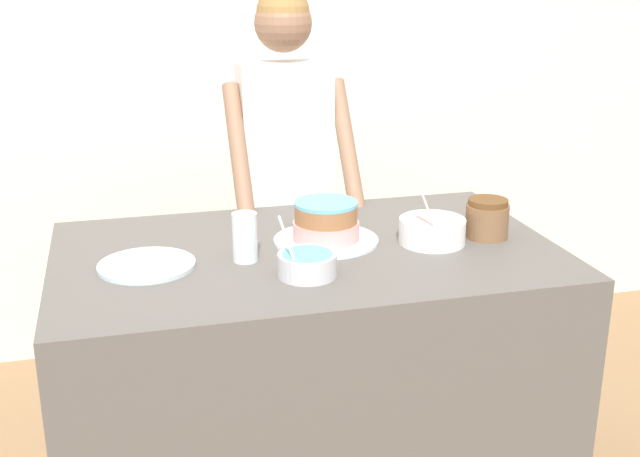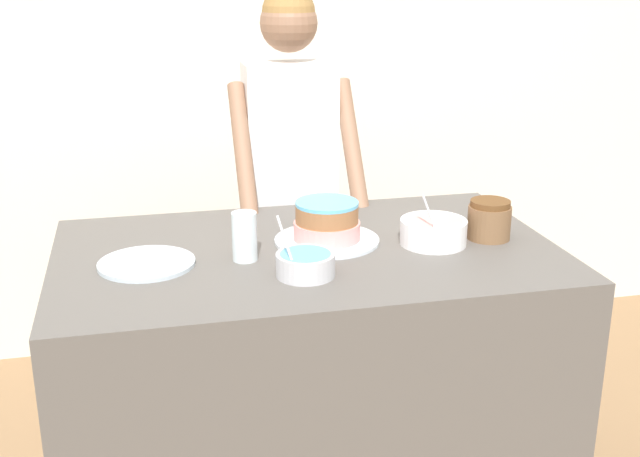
# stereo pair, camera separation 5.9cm
# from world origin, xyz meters

# --- Properties ---
(wall_back) EXTENTS (10.00, 0.05, 2.60)m
(wall_back) POSITION_xyz_m (0.00, 1.89, 1.30)
(wall_back) COLOR silver
(wall_back) RESTS_ON ground_plane
(counter) EXTENTS (1.46, 0.88, 0.96)m
(counter) POSITION_xyz_m (0.00, 0.44, 0.48)
(counter) COLOR #5B5651
(counter) RESTS_ON ground_plane
(person_baker) EXTENTS (0.44, 0.46, 1.68)m
(person_baker) POSITION_xyz_m (0.08, 1.09, 1.05)
(person_baker) COLOR #2D2D38
(person_baker) RESTS_ON ground_plane
(cake) EXTENTS (0.31, 0.31, 0.13)m
(cake) POSITION_xyz_m (0.07, 0.49, 1.01)
(cake) COLOR silver
(cake) RESTS_ON counter
(frosting_bowl_blue) EXTENTS (0.16, 0.16, 0.17)m
(frosting_bowl_blue) POSITION_xyz_m (-0.05, 0.24, 0.99)
(frosting_bowl_blue) COLOR silver
(frosting_bowl_blue) RESTS_ON counter
(frosting_bowl_pink) EXTENTS (0.20, 0.20, 0.17)m
(frosting_bowl_pink) POSITION_xyz_m (0.37, 0.40, 1.00)
(frosting_bowl_pink) COLOR white
(frosting_bowl_pink) RESTS_ON counter
(drinking_glass) EXTENTS (0.07, 0.07, 0.14)m
(drinking_glass) POSITION_xyz_m (-0.19, 0.39, 1.03)
(drinking_glass) COLOR silver
(drinking_glass) RESTS_ON counter
(ceramic_plate) EXTENTS (0.27, 0.27, 0.01)m
(ceramic_plate) POSITION_xyz_m (-0.46, 0.41, 0.96)
(ceramic_plate) COLOR silver
(ceramic_plate) RESTS_ON counter
(stoneware_jar) EXTENTS (0.13, 0.13, 0.12)m
(stoneware_jar) POSITION_xyz_m (0.55, 0.41, 1.02)
(stoneware_jar) COLOR brown
(stoneware_jar) RESTS_ON counter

